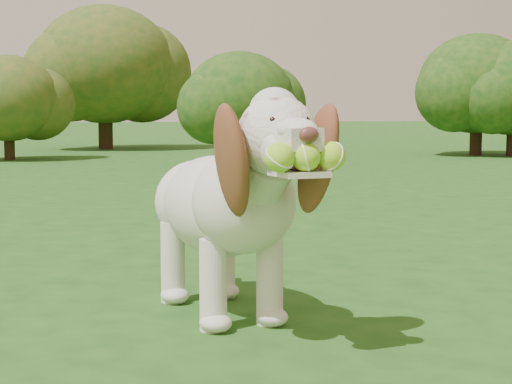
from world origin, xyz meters
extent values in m
plane|color=#1B4914|center=(0.00, 0.00, 0.00)|extent=(80.00, 80.00, 0.00)
ellipsoid|color=silver|center=(-0.50, 0.27, 0.40)|extent=(0.48, 0.74, 0.36)
ellipsoid|color=silver|center=(-0.45, 0.02, 0.44)|extent=(0.41, 0.41, 0.35)
ellipsoid|color=silver|center=(-0.55, 0.51, 0.38)|extent=(0.38, 0.38, 0.32)
cylinder|color=silver|center=(-0.43, -0.12, 0.53)|extent=(0.24, 0.31, 0.28)
sphere|color=silver|center=(-0.40, -0.25, 0.67)|extent=(0.29, 0.29, 0.25)
sphere|color=silver|center=(-0.41, -0.23, 0.73)|extent=(0.19, 0.19, 0.16)
cube|color=silver|center=(-0.37, -0.39, 0.66)|extent=(0.13, 0.16, 0.07)
ellipsoid|color=#592D28|center=(-0.36, -0.46, 0.68)|extent=(0.07, 0.05, 0.05)
cube|color=silver|center=(-0.37, -0.40, 0.56)|extent=(0.16, 0.18, 0.02)
ellipsoid|color=brown|center=(-0.55, -0.27, 0.59)|extent=(0.17, 0.26, 0.38)
ellipsoid|color=brown|center=(-0.26, -0.21, 0.59)|extent=(0.18, 0.23, 0.38)
cylinder|color=silver|center=(-0.57, 0.65, 0.43)|extent=(0.09, 0.18, 0.14)
cylinder|color=silver|center=(-0.56, 0.02, 0.16)|extent=(0.11, 0.11, 0.31)
cylinder|color=silver|center=(-0.35, 0.06, 0.16)|extent=(0.11, 0.11, 0.31)
cylinder|color=silver|center=(-0.64, 0.47, 0.16)|extent=(0.11, 0.11, 0.31)
cylinder|color=silver|center=(-0.44, 0.51, 0.16)|extent=(0.11, 0.11, 0.31)
sphere|color=#B0EA33|center=(-0.44, -0.46, 0.61)|extent=(0.10, 0.10, 0.09)
sphere|color=#B0EA33|center=(-0.36, -0.44, 0.61)|extent=(0.10, 0.10, 0.09)
sphere|color=#B0EA33|center=(-0.28, -0.43, 0.61)|extent=(0.10, 0.10, 0.09)
cylinder|color=#382314|center=(-0.48, 12.69, 0.41)|extent=(0.25, 0.25, 0.82)
ellipsoid|color=#123C12|center=(-0.48, 12.69, 1.50)|extent=(2.46, 2.46, 2.09)
cylinder|color=#382314|center=(5.55, 9.23, 0.28)|extent=(0.18, 0.18, 0.57)
cylinder|color=#382314|center=(-1.93, 9.79, 0.24)|extent=(0.15, 0.15, 0.48)
ellipsoid|color=#123C12|center=(-1.93, 9.79, 0.88)|extent=(1.43, 1.43, 1.22)
cylinder|color=#382314|center=(5.11, 9.58, 0.30)|extent=(0.19, 0.19, 0.61)
ellipsoid|color=#123C12|center=(5.11, 9.58, 1.11)|extent=(1.82, 1.82, 1.55)
cylinder|color=#382314|center=(1.04, 7.95, 0.23)|extent=(0.15, 0.15, 0.47)
ellipsoid|color=#123C12|center=(1.04, 7.95, 0.86)|extent=(1.41, 1.41, 1.20)
camera|label=1|loc=(-1.00, -2.79, 0.75)|focal=60.00mm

